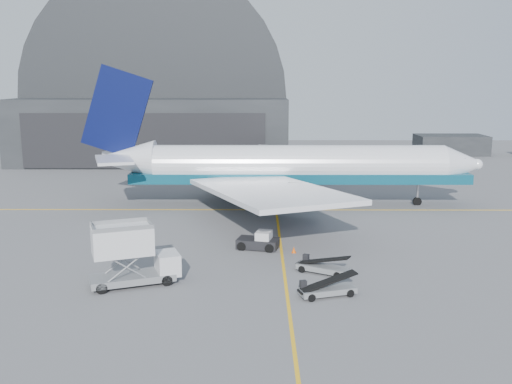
{
  "coord_description": "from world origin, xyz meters",
  "views": [
    {
      "loc": [
        -2.05,
        -46.82,
        15.44
      ],
      "look_at": [
        -2.36,
        8.36,
        4.5
      ],
      "focal_mm": 40.0,
      "sensor_mm": 36.0,
      "label": 1
    }
  ],
  "objects_px": {
    "catering_truck": "(131,256)",
    "pushback_tug": "(259,242)",
    "belt_loader_a": "(327,289)",
    "airliner": "(283,167)",
    "belt_loader_b": "(322,267)"
  },
  "relations": [
    {
      "from": "airliner",
      "to": "catering_truck",
      "type": "xyz_separation_m",
      "value": [
        -12.63,
        -28.31,
        -2.52
      ]
    },
    {
      "from": "belt_loader_a",
      "to": "belt_loader_b",
      "type": "height_order",
      "value": "belt_loader_b"
    },
    {
      "from": "airliner",
      "to": "catering_truck",
      "type": "distance_m",
      "value": 31.1
    },
    {
      "from": "airliner",
      "to": "catering_truck",
      "type": "bearing_deg",
      "value": -114.05
    },
    {
      "from": "catering_truck",
      "to": "pushback_tug",
      "type": "xyz_separation_m",
      "value": [
        9.72,
        9.58,
        -1.68
      ]
    },
    {
      "from": "pushback_tug",
      "to": "belt_loader_b",
      "type": "bearing_deg",
      "value": -39.42
    },
    {
      "from": "catering_truck",
      "to": "belt_loader_b",
      "type": "relative_size",
      "value": 1.64
    },
    {
      "from": "belt_loader_a",
      "to": "belt_loader_b",
      "type": "distance_m",
      "value": 4.99
    },
    {
      "from": "catering_truck",
      "to": "airliner",
      "type": "bearing_deg",
      "value": 45.31
    },
    {
      "from": "catering_truck",
      "to": "pushback_tug",
      "type": "distance_m",
      "value": 13.75
    },
    {
      "from": "catering_truck",
      "to": "pushback_tug",
      "type": "height_order",
      "value": "catering_truck"
    },
    {
      "from": "catering_truck",
      "to": "belt_loader_a",
      "type": "relative_size",
      "value": 1.6
    },
    {
      "from": "belt_loader_a",
      "to": "catering_truck",
      "type": "bearing_deg",
      "value": 154.28
    },
    {
      "from": "catering_truck",
      "to": "belt_loader_b",
      "type": "bearing_deg",
      "value": -9.98
    },
    {
      "from": "pushback_tug",
      "to": "airliner",
      "type": "bearing_deg",
      "value": 94.77
    }
  ]
}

